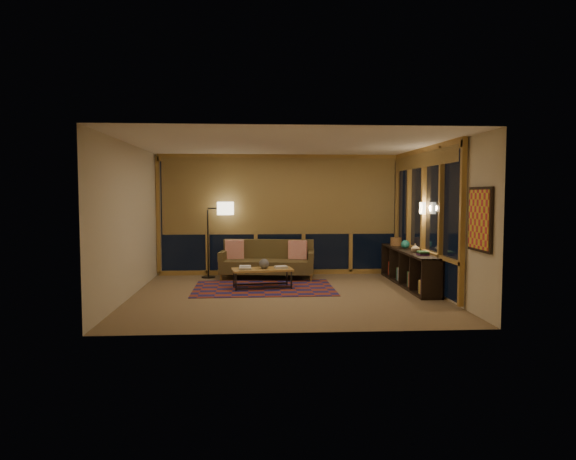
{
  "coord_description": "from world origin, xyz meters",
  "views": [
    {
      "loc": [
        -0.53,
        -9.09,
        1.81
      ],
      "look_at": [
        0.05,
        0.18,
        1.16
      ],
      "focal_mm": 32.0,
      "sensor_mm": 36.0,
      "label": 1
    }
  ],
  "objects": [
    {
      "name": "floor",
      "position": [
        0.0,
        0.0,
        0.0
      ],
      "size": [
        5.5,
        5.0,
        0.01
      ],
      "primitive_type": "cube",
      "color": "#9C7F56",
      "rests_on": "ground"
    },
    {
      "name": "shelf_book_stack",
      "position": [
        2.49,
        -0.02,
        0.74
      ],
      "size": [
        0.21,
        0.28,
        0.07
      ],
      "primitive_type": null,
      "rotation": [
        0.0,
        0.0,
        0.15
      ],
      "color": "white",
      "rests_on": "bookshelf"
    },
    {
      "name": "area_rug",
      "position": [
        -0.39,
        0.72,
        0.01
      ],
      "size": [
        2.7,
        1.81,
        0.01
      ],
      "primitive_type": "cube",
      "rotation": [
        0.0,
        0.0,
        0.01
      ],
      "color": "maroon",
      "rests_on": "floor"
    },
    {
      "name": "teal_bowl",
      "position": [
        2.49,
        1.09,
        0.8
      ],
      "size": [
        0.22,
        0.22,
        0.18
      ],
      "primitive_type": "sphere",
      "rotation": [
        0.0,
        0.0,
        -0.28
      ],
      "color": "#1D7469",
      "rests_on": "bookshelf"
    },
    {
      "name": "wall_art",
      "position": [
        2.71,
        -1.85,
        1.45
      ],
      "size": [
        0.06,
        0.74,
        0.94
      ],
      "primitive_type": null,
      "color": "red",
      "rests_on": "walls"
    },
    {
      "name": "book_stack_b",
      "position": [
        -0.05,
        0.74,
        0.4
      ],
      "size": [
        0.25,
        0.22,
        0.04
      ],
      "primitive_type": null,
      "rotation": [
        0.0,
        0.0,
        0.24
      ],
      "color": "white",
      "rests_on": "coffee_table"
    },
    {
      "name": "bookshelf",
      "position": [
        2.49,
        0.84,
        0.35
      ],
      "size": [
        0.4,
        2.83,
        0.71
      ],
      "primitive_type": null,
      "color": "black",
      "rests_on": "floor"
    },
    {
      "name": "wall_sconce",
      "position": [
        2.62,
        0.45,
        1.55
      ],
      "size": [
        0.12,
        0.18,
        0.22
      ],
      "primitive_type": null,
      "color": "#F7EAC1",
      "rests_on": "walls"
    },
    {
      "name": "window_wall_right",
      "position": [
        2.68,
        0.6,
        1.35
      ],
      "size": [
        0.16,
        3.7,
        2.6
      ],
      "primitive_type": null,
      "color": "#AD7F3A",
      "rests_on": "walls"
    },
    {
      "name": "coffee_table",
      "position": [
        -0.42,
        0.71,
        0.19
      ],
      "size": [
        1.21,
        0.68,
        0.38
      ],
      "primitive_type": null,
      "rotation": [
        0.0,
        0.0,
        0.13
      ],
      "color": "#AD7F3A",
      "rests_on": "floor"
    },
    {
      "name": "ceramic_pot",
      "position": [
        -0.38,
        0.71,
        0.48
      ],
      "size": [
        0.24,
        0.24,
        0.2
      ],
      "primitive_type": "sphere",
      "rotation": [
        0.0,
        0.0,
        0.29
      ],
      "color": "#2C2B33",
      "rests_on": "coffee_table"
    },
    {
      "name": "window_wall_back",
      "position": [
        0.0,
        2.43,
        1.35
      ],
      "size": [
        5.3,
        0.16,
        2.6
      ],
      "primitive_type": null,
      "color": "#AD7F3A",
      "rests_on": "walls"
    },
    {
      "name": "walls",
      "position": [
        0.0,
        0.0,
        1.35
      ],
      "size": [
        5.51,
        5.01,
        2.7
      ],
      "color": "beige",
      "rests_on": "floor"
    },
    {
      "name": "sofa",
      "position": [
        -0.29,
        1.84,
        0.41
      ],
      "size": [
        2.06,
        1.04,
        0.81
      ],
      "primitive_type": null,
      "rotation": [
        0.0,
        0.0,
        -0.13
      ],
      "color": "#4D4120",
      "rests_on": "floor"
    },
    {
      "name": "vase",
      "position": [
        2.49,
        0.44,
        0.79
      ],
      "size": [
        0.17,
        0.17,
        0.17
      ],
      "primitive_type": "imported",
      "rotation": [
        0.0,
        0.0,
        0.04
      ],
      "color": "tan",
      "rests_on": "bookshelf"
    },
    {
      "name": "pillow_left",
      "position": [
        -1.0,
        2.08,
        0.61
      ],
      "size": [
        0.42,
        0.15,
        0.41
      ],
      "primitive_type": null,
      "rotation": [
        0.0,
        0.0,
        0.03
      ],
      "color": "red",
      "rests_on": "sofa"
    },
    {
      "name": "pillow_right",
      "position": [
        0.37,
        1.92,
        0.61
      ],
      "size": [
        0.42,
        0.23,
        0.4
      ],
      "primitive_type": null,
      "rotation": [
        0.0,
        0.0,
        -0.25
      ],
      "color": "red",
      "rests_on": "sofa"
    },
    {
      "name": "book_stack_a",
      "position": [
        -0.74,
        0.63,
        0.42
      ],
      "size": [
        0.25,
        0.2,
        0.07
      ],
      "primitive_type": null,
      "rotation": [
        0.0,
        0.0,
        0.03
      ],
      "color": "white",
      "rests_on": "coffee_table"
    },
    {
      "name": "basket",
      "position": [
        2.47,
        1.71,
        0.8
      ],
      "size": [
        0.28,
        0.28,
        0.18
      ],
      "primitive_type": "cylinder",
      "rotation": [
        0.0,
        0.0,
        -0.19
      ],
      "color": "olive",
      "rests_on": "bookshelf"
    },
    {
      "name": "floor_lamp",
      "position": [
        -1.58,
        2.08,
        0.83
      ],
      "size": [
        0.57,
        0.38,
        1.66
      ],
      "primitive_type": null,
      "rotation": [
        0.0,
        0.0,
        0.04
      ],
      "color": "black",
      "rests_on": "floor"
    },
    {
      "name": "ceiling",
      "position": [
        0.0,
        0.0,
        2.7
      ],
      "size": [
        5.5,
        5.0,
        0.01
      ],
      "primitive_type": "cube",
      "color": "white",
      "rests_on": "walls"
    }
  ]
}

